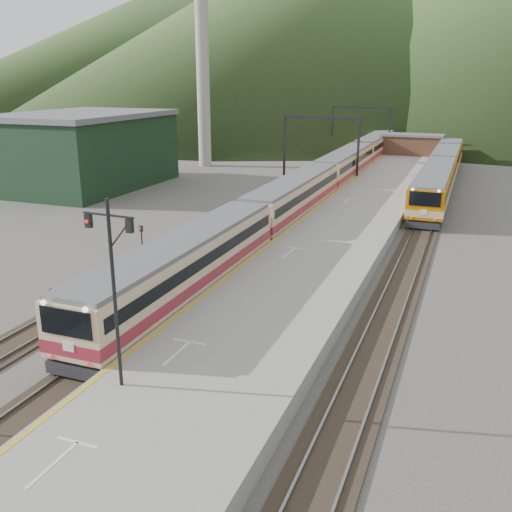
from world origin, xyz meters
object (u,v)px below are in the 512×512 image
at_px(main_train, 324,178).
at_px(worker, 52,301).
at_px(second_train, 442,170).
at_px(signal_mast, 113,276).

height_order(main_train, worker, main_train).
relative_size(second_train, worker, 27.72).
relative_size(main_train, signal_mast, 11.42).
distance_m(signal_mast, worker, 11.94).
xyz_separation_m(signal_mast, worker, (-8.81, 6.52, -4.73)).
xyz_separation_m(second_train, signal_mast, (-8.45, -53.11, 3.36)).
bearing_deg(signal_mast, main_train, 94.05).
bearing_deg(signal_mast, second_train, 80.96).
bearing_deg(main_train, worker, -98.94).
distance_m(main_train, second_train, 15.24).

